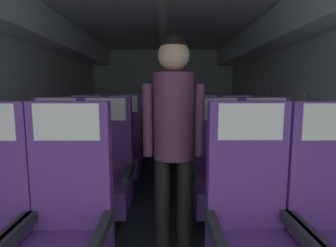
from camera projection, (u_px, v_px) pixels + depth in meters
ground at (162, 191)px, 3.24m from camera, size 3.54×6.73×0.02m
fuselage_shell at (162, 60)px, 3.28m from camera, size 3.42×6.38×2.22m
seat_a_left_aisle at (65, 232)px, 1.39m from camera, size 0.47×0.51×1.17m
seat_a_right_window at (252, 231)px, 1.40m from camera, size 0.47×0.51×1.17m
seat_b_left_window at (56, 175)px, 2.32m from camera, size 0.47×0.51×1.17m
seat_b_left_aisle at (106, 175)px, 2.31m from camera, size 0.47×0.51×1.17m
seat_b_right_aisle at (266, 174)px, 2.34m from camera, size 0.47×0.51×1.17m
seat_b_right_window at (217, 175)px, 2.32m from camera, size 0.47×0.51×1.17m
seat_c_left_window at (87, 151)px, 3.22m from camera, size 0.47×0.51×1.17m
seat_c_left_aisle at (123, 151)px, 3.23m from camera, size 0.47×0.51×1.17m
seat_c_right_aisle at (238, 150)px, 3.25m from camera, size 0.47×0.51×1.17m
seat_c_right_window at (202, 151)px, 3.23m from camera, size 0.47×0.51×1.17m
seat_d_left_window at (104, 138)px, 4.14m from camera, size 0.47×0.51×1.17m
seat_d_left_aisle at (132, 137)px, 4.16m from camera, size 0.47×0.51×1.17m
seat_d_right_aisle at (222, 137)px, 4.18m from camera, size 0.47×0.51×1.17m
seat_d_right_window at (194, 137)px, 4.16m from camera, size 0.47×0.51×1.17m
flight_attendant at (174, 126)px, 1.83m from camera, size 0.43×0.28×1.60m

